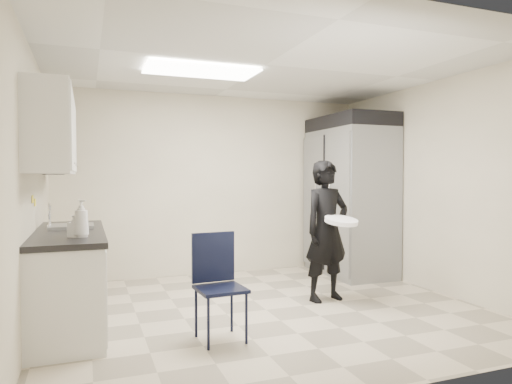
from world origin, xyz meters
name	(u,v)px	position (x,y,z in m)	size (l,w,h in m)	color
floor	(266,310)	(0.00, 0.00, 0.00)	(4.50, 4.50, 0.00)	#BEAF95
ceiling	(266,65)	(0.00, 0.00, 2.60)	(4.50, 4.50, 0.00)	silver
back_wall	(216,185)	(0.00, 2.00, 1.30)	(4.50, 4.50, 0.00)	beige
left_wall	(31,191)	(-2.25, 0.00, 1.30)	(4.00, 4.00, 0.00)	beige
right_wall	(436,187)	(2.25, 0.00, 1.30)	(4.00, 4.00, 0.00)	beige
ceiling_panel	(201,71)	(-0.60, 0.40, 2.57)	(1.20, 0.60, 0.02)	white
lower_counter	(69,280)	(-1.95, 0.20, 0.43)	(0.60, 1.90, 0.86)	silver
countertop	(69,233)	(-1.95, 0.20, 0.89)	(0.64, 1.95, 0.05)	black
sink	(72,232)	(-1.93, 0.45, 0.87)	(0.42, 0.40, 0.14)	gray
faucet	(50,217)	(-2.13, 0.45, 1.02)	(0.02, 0.02, 0.24)	silver
upper_cabinets	(53,134)	(-2.08, 0.20, 1.83)	(0.35, 1.80, 0.75)	silver
towel_dispenser	(54,160)	(-2.14, 1.35, 1.62)	(0.22, 0.30, 0.35)	black
notice_sticker_left	(33,199)	(-2.24, 0.10, 1.22)	(0.00, 0.12, 0.07)	yellow
notice_sticker_right	(35,202)	(-2.24, 0.30, 1.18)	(0.00, 0.12, 0.07)	yellow
commercial_fridge	(350,202)	(1.83, 1.27, 1.05)	(0.80, 1.35, 2.10)	gray
fridge_compressor	(351,123)	(1.83, 1.27, 2.20)	(0.80, 1.35, 0.20)	black
folding_chair	(221,289)	(-0.70, -0.70, 0.45)	(0.40, 0.40, 0.90)	black
man_tuxedo	(327,230)	(0.80, 0.12, 0.80)	(0.59, 0.39, 1.61)	black
bucket_lid	(341,221)	(0.84, -0.13, 0.94)	(0.37, 0.37, 0.05)	white
soap_bottle_a	(81,219)	(-1.83, -0.35, 1.07)	(0.12, 0.12, 0.32)	white
soap_bottle_b	(74,226)	(-1.89, -0.33, 1.00)	(0.08, 0.09, 0.19)	#A4A5B0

